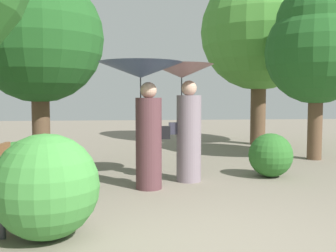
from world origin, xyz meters
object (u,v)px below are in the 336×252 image
tree_near_left (39,27)px  tree_mid_right (260,21)px  person_left (144,98)px  tree_near_right (317,43)px  person_right (185,104)px  park_bench (0,176)px

tree_near_left → tree_mid_right: (5.56, 3.52, 0.86)m
person_left → tree_near_right: size_ratio=0.49×
person_right → tree_near_left: size_ratio=0.47×
park_bench → tree_near_right: (5.73, 3.82, 2.11)m
park_bench → tree_mid_right: bearing=-36.0°
person_right → tree_near_right: (3.27, 1.99, 1.31)m
person_right → tree_mid_right: 6.13m
tree_near_left → tree_near_right: size_ratio=1.06×
person_right → tree_mid_right: (2.91, 4.87, 2.32)m
person_left → tree_mid_right: 6.83m
person_left → tree_mid_right: tree_mid_right is taller
person_right → tree_mid_right: bearing=-31.1°
person_right → person_left: bearing=123.7°
person_left → tree_near_left: size_ratio=0.46×
tree_near_right → tree_mid_right: (-0.36, 2.88, 1.01)m
tree_mid_right → tree_near_right: bearing=-82.8°
tree_near_left → tree_mid_right: bearing=32.3°
park_bench → tree_near_right: bearing=-53.6°
person_left → tree_near_right: 4.84m
tree_near_right → tree_near_left: bearing=-173.8°
park_bench → tree_near_right: size_ratio=0.38×
person_right → park_bench: bearing=126.4°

